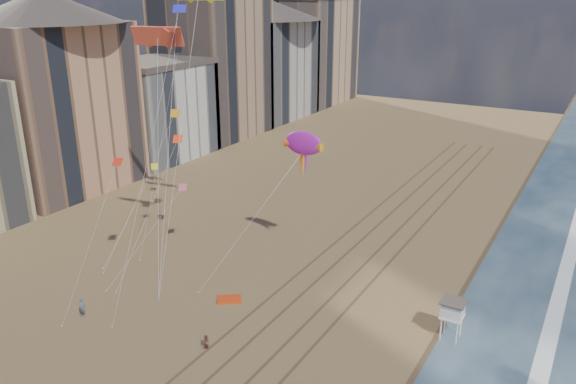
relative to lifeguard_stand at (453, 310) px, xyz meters
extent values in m
plane|color=#42301E|center=(3.20, 16.36, -2.83)|extent=(260.00, 260.00, 0.00)
plane|color=white|center=(7.40, 16.36, -2.83)|extent=(260.00, 260.00, 0.00)
cube|color=brown|center=(-17.00, 6.36, -2.83)|extent=(0.28, 120.00, 0.01)
cube|color=brown|center=(-14.60, 6.36, -2.83)|extent=(0.28, 120.00, 0.01)
cube|color=brown|center=(-11.80, 6.36, -2.83)|extent=(0.28, 120.00, 0.01)
cube|color=brown|center=(-9.60, 6.36, -2.83)|extent=(0.28, 120.00, 0.01)
cube|color=tan|center=(-61.30, 10.36, 9.16)|extent=(15.00, 20.00, 24.00)
cone|color=#473D38|center=(-61.30, 10.36, 23.36)|extent=(31.11, 31.11, 4.40)
cube|color=silver|center=(-60.80, 30.36, 5.16)|extent=(14.00, 18.00, 16.00)
cube|color=#473D38|center=(-60.80, 30.36, 13.66)|extent=(14.28, 18.36, 1.00)
cube|color=tan|center=(-61.80, 48.36, 11.16)|extent=(16.00, 20.00, 28.00)
cube|color=#BCB2A3|center=(-61.30, 68.36, 8.16)|extent=(15.00, 22.00, 22.00)
cone|color=#473D38|center=(-61.30, 68.36, 21.36)|extent=(34.22, 34.22, 4.40)
cube|color=tan|center=(-61.80, 90.36, 10.16)|extent=(16.00, 24.00, 26.00)
cylinder|color=white|center=(-0.68, -0.68, -1.82)|extent=(0.14, 0.14, 2.04)
cylinder|color=white|center=(0.68, -0.68, -1.82)|extent=(0.14, 0.14, 2.04)
cylinder|color=white|center=(-0.68, 0.68, -1.82)|extent=(0.14, 0.14, 2.04)
cylinder|color=white|center=(0.68, 0.68, -1.82)|extent=(0.14, 0.14, 2.04)
cube|color=white|center=(0.00, 0.00, -0.63)|extent=(1.81, 1.81, 0.14)
cube|color=white|center=(0.00, 0.00, 0.05)|extent=(1.70, 1.70, 1.25)
cube|color=#473D38|center=(0.00, 0.00, 0.79)|extent=(2.04, 2.04, 0.11)
cube|color=red|center=(-20.08, -4.52, -2.71)|extent=(2.70, 2.53, 0.26)
ellipsoid|color=#AC1AAE|center=(-18.25, 6.77, 10.53)|extent=(4.37, 0.82, 2.60)
cone|color=#D04413|center=(-19.81, 6.77, 10.34)|extent=(1.17, 0.98, 0.98)
cone|color=#FBAD1A|center=(-16.69, 6.77, 10.34)|extent=(1.17, 0.98, 0.98)
cylinder|color=silver|center=(-20.93, 0.95, 3.36)|extent=(0.03, 0.03, 17.82)
imported|color=slate|center=(-30.03, -13.59, -1.88)|extent=(0.81, 0.65, 1.91)
imported|color=#8E5048|center=(-17.06, -11.90, -2.11)|extent=(0.83, 0.72, 1.44)
cube|color=#CE432D|center=(-29.70, -1.34, 21.32)|extent=(5.41, 1.78, 1.84)
plane|color=#DB556C|center=(-30.13, 1.22, 5.27)|extent=(1.47, 1.44, 0.50)
plane|color=#272BD0|center=(-25.35, -3.01, 23.91)|extent=(1.96, 1.93, 0.64)
plane|color=orange|center=(-33.60, 4.70, 12.41)|extent=(1.64, 1.58, 0.70)
plane|color=red|center=(-31.55, -6.19, 9.86)|extent=(1.49, 1.44, 0.49)
plane|color=yellow|center=(-35.51, 2.76, 6.38)|extent=(1.39, 1.39, 0.46)
plane|color=black|center=(-32.40, 4.51, 19.41)|extent=(1.35, 1.32, 0.50)
plane|color=#FF4515|center=(-30.40, 1.28, 10.62)|extent=(1.64, 1.59, 0.60)
camera|label=1|loc=(8.76, -42.54, 25.45)|focal=35.00mm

